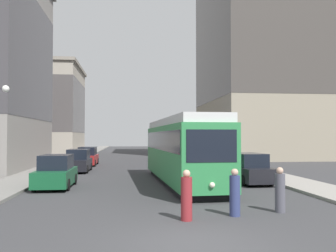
% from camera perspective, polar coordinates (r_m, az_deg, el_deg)
% --- Properties ---
extents(ground_plane, '(200.00, 200.00, 0.00)m').
position_cam_1_polar(ground_plane, '(10.24, 3.70, -17.70)').
color(ground_plane, '#38383A').
extents(sidewalk_left, '(2.80, 120.00, 0.15)m').
position_cam_1_polar(sidewalk_left, '(50.22, -13.91, -4.77)').
color(sidewalk_left, gray).
rests_on(sidewalk_left, ground).
extents(sidewalk_right, '(2.80, 120.00, 0.15)m').
position_cam_1_polar(sidewalk_right, '(50.78, 5.21, -4.78)').
color(sidewalk_right, gray).
rests_on(sidewalk_right, ground).
extents(streetcar, '(3.26, 13.82, 3.89)m').
position_cam_1_polar(streetcar, '(22.33, 2.01, -3.55)').
color(streetcar, black).
rests_on(streetcar, ground).
extents(transit_bus, '(2.67, 11.16, 3.45)m').
position_cam_1_polar(transit_bus, '(36.98, 3.36, -3.04)').
color(transit_bus, black).
rests_on(transit_bus, ground).
extents(parked_car_left_near, '(1.90, 4.31, 1.82)m').
position_cam_1_polar(parked_car_left_near, '(21.60, -16.93, -6.88)').
color(parked_car_left_near, black).
rests_on(parked_car_left_near, ground).
extents(parked_car_left_mid, '(1.93, 4.41, 1.82)m').
position_cam_1_polar(parked_car_left_mid, '(30.82, -13.69, -5.33)').
color(parked_car_left_mid, black).
rests_on(parked_car_left_mid, ground).
extents(parked_car_right_far, '(2.10, 5.07, 1.82)m').
position_cam_1_polar(parked_car_right_far, '(23.40, 12.19, -6.50)').
color(parked_car_right_far, black).
rests_on(parked_car_right_far, ground).
extents(parked_car_left_far, '(1.92, 4.96, 1.82)m').
position_cam_1_polar(parked_car_left_far, '(37.57, -12.34, -4.67)').
color(parked_car_left_far, black).
rests_on(parked_car_left_far, ground).
extents(pedestrian_crossing_near, '(0.38, 0.38, 1.69)m').
position_cam_1_polar(pedestrian_crossing_near, '(13.59, 10.28, -10.30)').
color(pedestrian_crossing_near, navy).
rests_on(pedestrian_crossing_near, ground).
extents(pedestrian_crossing_far, '(0.38, 0.38, 1.69)m').
position_cam_1_polar(pedestrian_crossing_far, '(14.63, 16.92, -9.63)').
color(pedestrian_crossing_far, '#4C4C56').
rests_on(pedestrian_crossing_far, ground).
extents(pedestrian_on_sidewalk, '(0.38, 0.38, 1.71)m').
position_cam_1_polar(pedestrian_on_sidewalk, '(12.70, 2.88, -10.88)').
color(pedestrian_on_sidewalk, maroon).
rests_on(pedestrian_on_sidewalk, ground).
extents(building_left_corner, '(12.45, 15.78, 14.65)m').
position_cam_1_polar(building_left_corner, '(64.68, -18.73, 2.56)').
color(building_left_corner, '#A89E8E').
rests_on(building_left_corner, ground).
extents(building_right_corner, '(15.68, 21.69, 31.50)m').
position_cam_1_polar(building_right_corner, '(55.56, 14.29, 12.35)').
color(building_right_corner, gray).
rests_on(building_right_corner, ground).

